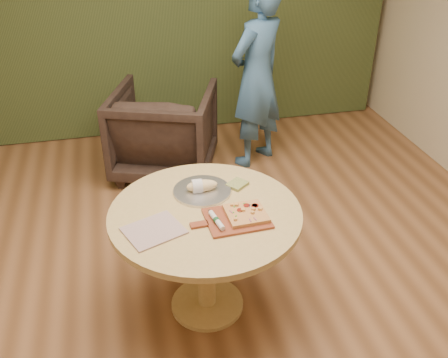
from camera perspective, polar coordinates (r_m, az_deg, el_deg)
room_shell at (r=2.48m, az=0.09°, el=7.28°), size 5.04×6.04×2.84m
pedestal_table at (r=2.98m, az=-2.12°, el=-5.92°), size 1.13×1.13×0.75m
pizza_paddle at (r=2.82m, az=1.30°, el=-4.56°), size 0.45×0.30×0.01m
flatbread_pizza at (r=2.83m, az=2.53°, el=-3.93°), size 0.23×0.23×0.04m
cutlery_roll at (r=2.77m, az=-0.86°, el=-4.74°), size 0.06×0.20×0.03m
newspaper at (r=2.76m, az=-8.03°, el=-5.85°), size 0.37×0.34×0.01m
serving_tray at (r=3.07m, az=-2.52°, el=-1.35°), size 0.36×0.36×0.02m
bread_roll at (r=3.05m, az=-2.70°, el=-0.80°), size 0.19×0.09×0.09m
green_packet at (r=3.12m, az=1.53°, el=-0.61°), size 0.16×0.15×0.02m
armchair at (r=4.61m, az=-6.88°, el=5.91°), size 1.10×1.07×0.90m
person_standing at (r=4.63m, az=3.77°, el=11.58°), size 0.75×0.69×1.71m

